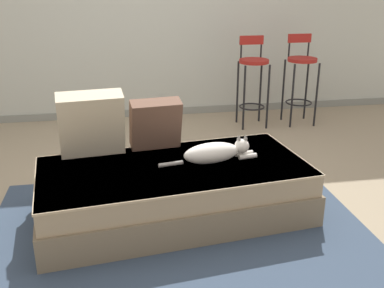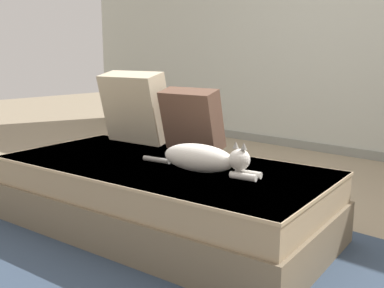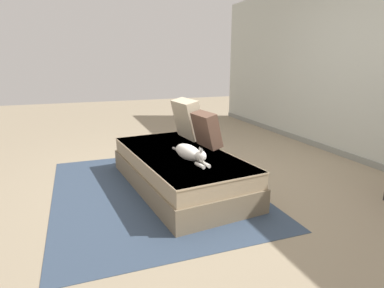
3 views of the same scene
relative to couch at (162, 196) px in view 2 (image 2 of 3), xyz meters
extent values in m
plane|color=gray|center=(0.00, 0.40, -0.20)|extent=(16.00, 16.00, 0.00)
cube|color=#B7BCB2|center=(0.00, 2.65, 1.10)|extent=(8.00, 0.10, 2.60)
cube|color=gray|center=(0.00, 2.60, -0.16)|extent=(8.00, 0.02, 0.09)
cube|color=#334256|center=(0.00, -0.30, -0.20)|extent=(2.64, 2.04, 0.01)
cube|color=#766750|center=(0.00, 0.00, -0.09)|extent=(2.04, 1.16, 0.23)
cube|color=#9E896B|center=(0.00, 0.00, 0.11)|extent=(1.99, 1.12, 0.17)
cube|color=tan|center=(0.00, 0.00, 0.19)|extent=(2.01, 1.13, 0.02)
cube|color=beige|center=(-0.57, 0.31, 0.45)|extent=(0.50, 0.32, 0.50)
cube|color=brown|center=(-0.09, 0.36, 0.40)|extent=(0.41, 0.27, 0.41)
ellipsoid|color=white|center=(0.28, 0.01, 0.27)|extent=(0.44, 0.24, 0.15)
sphere|color=white|center=(0.52, 0.05, 0.29)|extent=(0.11, 0.11, 0.11)
cone|color=gray|center=(0.49, 0.05, 0.37)|extent=(0.03, 0.03, 0.04)
cone|color=gray|center=(0.54, 0.05, 0.37)|extent=(0.03, 0.03, 0.04)
cylinder|color=white|center=(0.56, 0.03, 0.22)|extent=(0.14, 0.06, 0.04)
cylinder|color=white|center=(0.55, 0.09, 0.22)|extent=(0.14, 0.06, 0.04)
cylinder|color=gray|center=(-0.02, -0.01, 0.22)|extent=(0.18, 0.06, 0.03)
camera|label=1|loc=(-0.38, -2.95, 1.47)|focal=42.00mm
camera|label=2|loc=(1.82, -1.73, 0.82)|focal=42.00mm
camera|label=3|loc=(3.20, -1.01, 1.17)|focal=30.00mm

